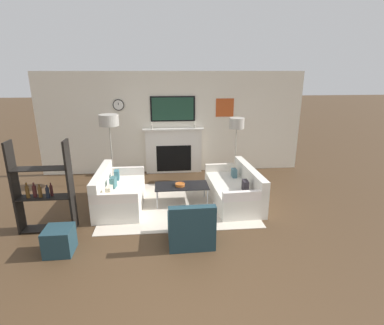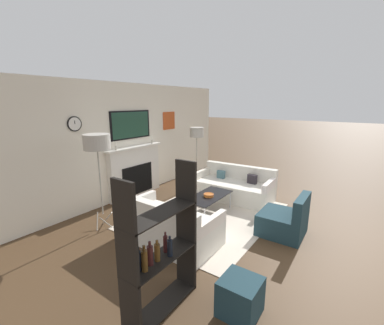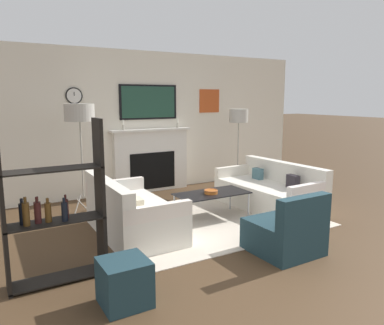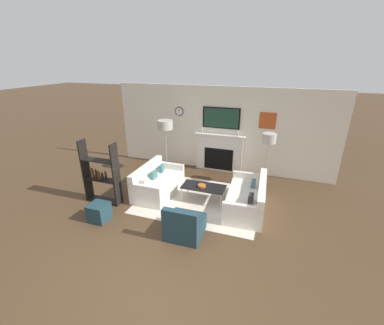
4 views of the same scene
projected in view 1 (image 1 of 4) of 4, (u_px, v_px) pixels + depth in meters
ground_plane at (189, 291)px, 3.85m from camera, size 60.00×60.00×0.00m
fireplace_wall at (173, 128)px, 8.08m from camera, size 7.06×0.28×2.70m
area_rug at (178, 203)px, 6.37m from camera, size 3.06×2.38×0.01m
couch_left at (118, 194)px, 6.18m from camera, size 0.89×1.63×0.78m
couch_right at (235, 190)px, 6.41m from camera, size 0.96×1.85×0.75m
armchair at (191, 228)px, 4.89m from camera, size 0.74×0.75×0.75m
coffee_table at (182, 186)px, 6.30m from camera, size 1.12×0.56×0.40m
decorative_bowl at (180, 184)px, 6.25m from camera, size 0.21×0.21×0.06m
floor_lamp_left at (109, 121)px, 7.00m from camera, size 0.46×0.46×1.74m
floor_lamp_right at (237, 124)px, 7.32m from camera, size 0.37×0.37×1.62m
shelf_unit at (43, 190)px, 5.12m from camera, size 0.95×0.28×1.62m
ottoman at (59, 241)px, 4.61m from camera, size 0.41×0.41×0.42m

